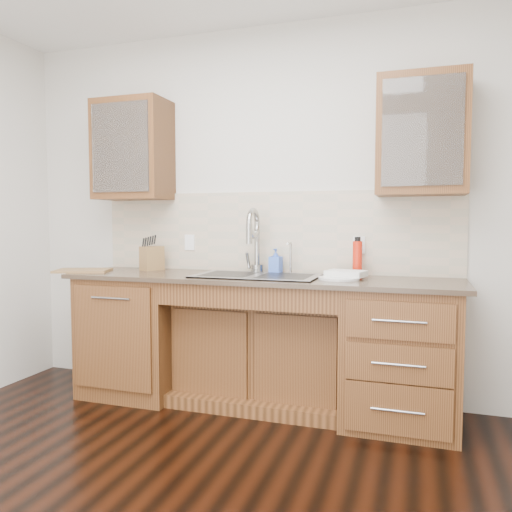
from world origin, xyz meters
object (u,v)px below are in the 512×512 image
(plate, at_px, (339,278))
(cutting_board, at_px, (83,270))
(knife_block, at_px, (152,258))
(soap_bottle, at_px, (276,261))
(water_bottle, at_px, (357,259))

(plate, relative_size, cutting_board, 0.69)
(knife_block, xyz_separation_m, cutting_board, (-0.43, -0.26, -0.08))
(cutting_board, bearing_deg, soap_bottle, 13.24)
(soap_bottle, distance_m, plate, 0.55)
(soap_bottle, relative_size, water_bottle, 0.75)
(water_bottle, relative_size, plate, 0.90)
(water_bottle, height_order, knife_block, water_bottle)
(plate, height_order, knife_block, knife_block)
(soap_bottle, distance_m, cutting_board, 1.44)
(water_bottle, height_order, plate, water_bottle)
(plate, bearing_deg, soap_bottle, 154.83)
(soap_bottle, bearing_deg, knife_block, -169.16)
(plate, relative_size, knife_block, 1.45)
(water_bottle, relative_size, knife_block, 1.31)
(soap_bottle, distance_m, water_bottle, 0.58)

